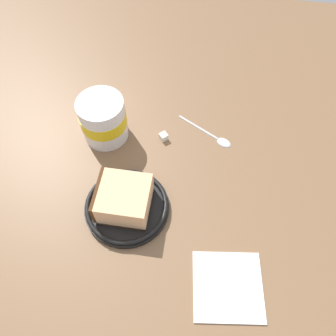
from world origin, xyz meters
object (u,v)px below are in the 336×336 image
Objects in this scene: teaspoon at (215,137)px; tea_mug at (103,118)px; small_plate at (127,206)px; folded_napkin at (228,286)px; cake_slice at (124,199)px; sugar_cube at (164,137)px.

tea_mug is at bearing 95.73° from teaspoon.
small_plate is 1.37× the size of folded_napkin.
teaspoon is (17.79, -14.10, -0.56)cm from small_plate.
sugar_cube is (16.02, -4.22, -3.01)cm from cake_slice.
cake_slice is 6.26× the size of sugar_cube.
tea_mug is 7.37× the size of sugar_cube.
folded_napkin is at bearing -120.50° from small_plate.
cake_slice is at bearing -154.90° from tea_mug.
small_plate is at bearing 166.14° from sugar_cube.
small_plate is 1.66× the size of cake_slice.
small_plate is 17.76cm from tea_mug.
teaspoon is at bearing -38.93° from cake_slice.
sugar_cube is at bearing 99.90° from teaspoon.
tea_mug is (15.61, 7.31, 0.96)cm from cake_slice.
small_plate reaches higher than sugar_cube.
cake_slice reaches higher than folded_napkin.
small_plate is 10.41× the size of sugar_cube.
small_plate reaches higher than teaspoon.
sugar_cube reaches higher than teaspoon.
folded_napkin is 7.62× the size of sugar_cube.
small_plate is 22.71cm from teaspoon.
tea_mug reaches higher than sugar_cube.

